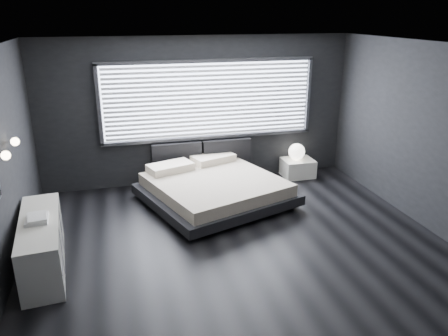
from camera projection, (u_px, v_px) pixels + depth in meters
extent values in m
plane|color=black|center=(239.00, 245.00, 6.34)|extent=(6.00, 6.00, 0.00)
plane|color=silver|center=(241.00, 46.00, 5.39)|extent=(6.00, 6.00, 0.00)
cube|color=black|center=(199.00, 111.00, 8.37)|extent=(6.00, 0.04, 2.80)
cube|color=black|center=(343.00, 260.00, 3.36)|extent=(6.00, 0.04, 2.80)
cube|color=black|center=(430.00, 138.00, 6.58)|extent=(0.04, 5.50, 2.80)
cube|color=white|center=(209.00, 100.00, 8.32)|extent=(4.00, 0.02, 1.38)
cube|color=#47474C|center=(99.00, 106.00, 7.81)|extent=(0.06, 0.08, 1.48)
cube|color=#47474C|center=(308.00, 95.00, 8.78)|extent=(0.06, 0.08, 1.48)
cube|color=#47474C|center=(209.00, 61.00, 8.05)|extent=(4.14, 0.08, 0.06)
cube|color=#47474C|center=(210.00, 137.00, 8.54)|extent=(4.14, 0.08, 0.06)
cube|color=silver|center=(210.00, 101.00, 8.27)|extent=(3.94, 0.03, 1.32)
cube|color=black|center=(177.00, 156.00, 8.43)|extent=(0.96, 0.16, 0.52)
cube|color=black|center=(227.00, 152.00, 8.67)|extent=(0.96, 0.16, 0.52)
sphere|color=#FFE5B7|center=(6.00, 155.00, 5.15)|extent=(0.11, 0.11, 0.11)
cylinder|color=silver|center=(9.00, 142.00, 5.68)|extent=(0.10, 0.02, 0.02)
sphere|color=#FFE5B7|center=(15.00, 142.00, 5.70)|extent=(0.11, 0.11, 0.11)
cube|color=black|center=(192.00, 235.00, 6.55)|extent=(0.16, 0.16, 0.08)
cube|color=black|center=(290.00, 205.00, 7.56)|extent=(0.16, 0.16, 0.08)
cube|color=black|center=(144.00, 196.00, 7.92)|extent=(0.16, 0.16, 0.08)
cube|color=black|center=(233.00, 175.00, 8.93)|extent=(0.16, 0.16, 0.08)
cube|color=black|center=(215.00, 194.00, 7.70)|extent=(2.84, 2.77, 0.16)
cube|color=#B5A78F|center=(215.00, 184.00, 7.64)|extent=(2.56, 2.56, 0.21)
cube|color=#EEE2C9|center=(170.00, 167.00, 7.97)|extent=(0.90, 0.67, 0.13)
cube|color=#EEE2C9|center=(213.00, 158.00, 8.45)|extent=(0.90, 0.67, 0.13)
cube|color=white|center=(298.00, 168.00, 8.95)|extent=(0.62, 0.52, 0.36)
sphere|color=white|center=(297.00, 152.00, 8.83)|extent=(0.33, 0.33, 0.33)
cube|color=white|center=(42.00, 244.00, 5.69)|extent=(0.63, 1.77, 0.69)
cube|color=#47474C|center=(62.00, 241.00, 5.76)|extent=(0.16, 1.71, 0.67)
cube|color=silver|center=(37.00, 219.00, 5.55)|extent=(0.29, 0.37, 0.04)
cube|color=silver|center=(37.00, 217.00, 5.52)|extent=(0.27, 0.34, 0.03)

